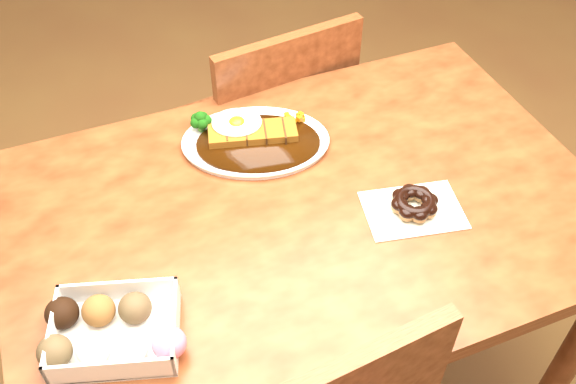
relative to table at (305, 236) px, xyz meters
name	(u,v)px	position (x,y,z in m)	size (l,w,h in m)	color
ground	(300,383)	(0.00, 0.00, -0.65)	(6.00, 6.00, 0.00)	brown
table	(305,236)	(0.00, 0.00, 0.00)	(1.20, 0.80, 0.75)	#491F0E
chair_far	(268,133)	(0.11, 0.54, -0.17)	(0.47, 0.47, 0.87)	#491F0E
katsu_curry_plate	(253,138)	(-0.04, 0.21, 0.12)	(0.37, 0.32, 0.06)	white
donut_box	(112,330)	(-0.42, -0.17, 0.13)	(0.25, 0.21, 0.06)	white
pon_de_ring	(414,204)	(0.19, -0.10, 0.12)	(0.22, 0.17, 0.04)	silver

